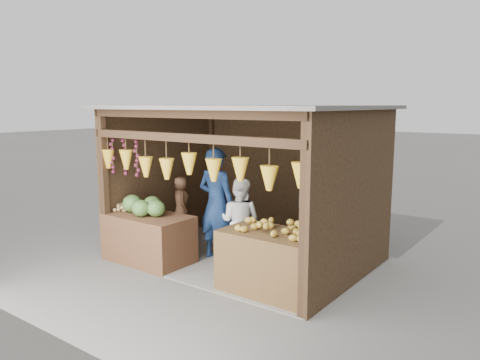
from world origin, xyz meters
name	(u,v)px	position (x,y,z in m)	size (l,w,h in m)	color
ground	(245,258)	(0.00, 0.00, 0.00)	(80.00, 80.00, 0.00)	#514F49
stall_structure	(242,165)	(-0.03, -0.04, 1.67)	(4.30, 3.30, 2.66)	slate
back_shelf	(333,205)	(1.05, 1.28, 0.87)	(1.25, 0.32, 1.32)	#382314
counter_left	(149,238)	(-1.26, -1.09, 0.41)	(1.52, 0.85, 0.81)	#452817
counter_right	(274,263)	(1.22, -0.99, 0.45)	(1.52, 0.85, 0.89)	#452F17
stool	(182,234)	(-1.59, 0.08, 0.16)	(0.35, 0.35, 0.32)	black
man_standing	(217,204)	(-0.38, -0.32, 0.98)	(0.71, 0.47, 1.96)	#15294E
woman_standing	(240,222)	(0.10, -0.29, 0.74)	(0.72, 0.56, 1.48)	white
vendor_seated	(181,201)	(-1.59, 0.08, 0.81)	(0.48, 0.31, 0.98)	brown
melon_pile	(147,205)	(-1.29, -1.06, 0.97)	(1.00, 0.50, 0.32)	#134915
tanfruit_pile	(123,207)	(-1.86, -1.12, 0.88)	(0.34, 0.40, 0.13)	olive
mango_pile	(277,226)	(1.26, -1.00, 1.00)	(1.40, 0.64, 0.22)	#D1631B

